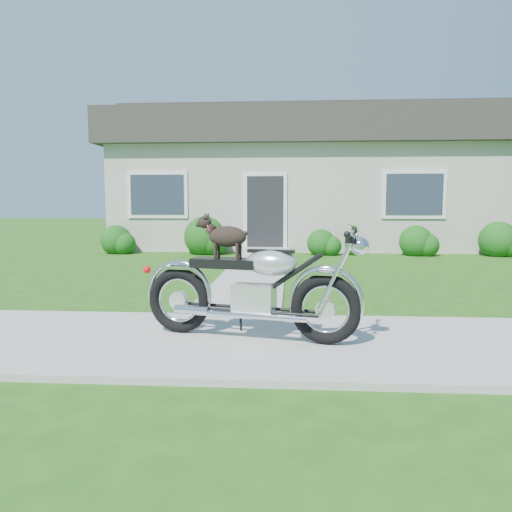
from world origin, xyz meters
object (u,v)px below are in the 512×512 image
Objects in this scene: potted_plant_left at (196,241)px; potted_plant_right at (353,239)px; motorcycle_with_dog at (252,286)px; house at (315,179)px.

potted_plant_left is 4.23m from potted_plant_right.
motorcycle_with_dog reaches higher than potted_plant_left.
house is 3.95m from potted_plant_right.
house is 5.74× the size of motorcycle_with_dog.
potted_plant_left is 0.80× the size of potted_plant_right.
house reaches higher than potted_plant_right.
house is 14.98× the size of potted_plant_right.
motorcycle_with_dog is (-1.16, -11.97, -1.60)m from house.
motorcycle_with_dog reaches higher than potted_plant_right.
potted_plant_left is (-3.36, -3.44, -1.82)m from house.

